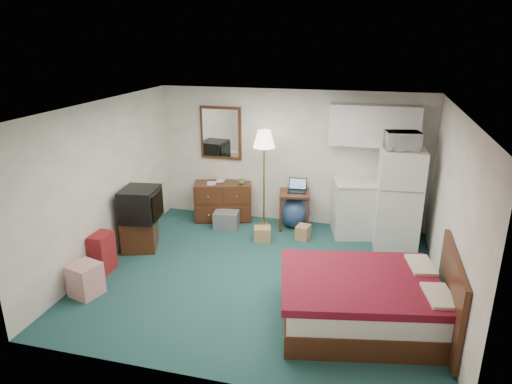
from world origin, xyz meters
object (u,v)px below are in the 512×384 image
(tv_stand, at_px, (140,233))
(dresser, at_px, (223,201))
(desk, at_px, (294,210))
(fridge, at_px, (398,199))
(bed, at_px, (362,302))
(kitchen_counter, at_px, (359,209))
(suitcase, at_px, (103,253))
(floor_lamp, at_px, (264,180))

(tv_stand, bearing_deg, dresser, 39.30)
(desk, height_order, fridge, fridge)
(bed, bearing_deg, kitchen_counter, 82.41)
(dresser, height_order, bed, dresser)
(tv_stand, relative_size, suitcase, 0.95)
(fridge, bearing_deg, desk, 165.20)
(floor_lamp, distance_m, fridge, 2.36)
(bed, distance_m, tv_stand, 3.89)
(bed, bearing_deg, fridge, 68.20)
(bed, height_order, tv_stand, bed)
(dresser, relative_size, fridge, 0.64)
(bed, bearing_deg, suitcase, 163.34)
(fridge, height_order, tv_stand, fridge)
(dresser, bearing_deg, kitchen_counter, -18.17)
(kitchen_counter, bearing_deg, suitcase, -160.04)
(fridge, relative_size, tv_stand, 2.89)
(kitchen_counter, bearing_deg, tv_stand, -169.94)
(fridge, xyz_separation_m, tv_stand, (-4.14, -1.15, -0.58))
(kitchen_counter, bearing_deg, dresser, 165.41)
(fridge, distance_m, suitcase, 4.77)
(kitchen_counter, xyz_separation_m, bed, (0.17, -2.75, -0.18))
(desk, relative_size, bed, 0.36)
(dresser, xyz_separation_m, fridge, (3.19, -0.42, 0.48))
(kitchen_counter, relative_size, fridge, 0.58)
(floor_lamp, height_order, kitchen_counter, floor_lamp)
(desk, bearing_deg, tv_stand, -157.51)
(floor_lamp, height_order, fridge, floor_lamp)
(dresser, xyz_separation_m, bed, (2.74, -2.82, -0.06))
(floor_lamp, bearing_deg, desk, 10.52)
(floor_lamp, relative_size, tv_stand, 3.12)
(tv_stand, distance_m, suitcase, 0.89)
(desk, relative_size, tv_stand, 1.17)
(kitchen_counter, relative_size, tv_stand, 1.66)
(dresser, height_order, suitcase, dresser)
(dresser, relative_size, floor_lamp, 0.59)
(kitchen_counter, height_order, suitcase, kitchen_counter)
(suitcase, bearing_deg, floor_lamp, 50.45)
(desk, relative_size, suitcase, 1.11)
(floor_lamp, xyz_separation_m, kitchen_counter, (1.72, 0.08, -0.43))
(desk, bearing_deg, floor_lamp, -179.92)
(dresser, xyz_separation_m, desk, (1.40, -0.05, -0.03))
(floor_lamp, bearing_deg, tv_stand, -141.70)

